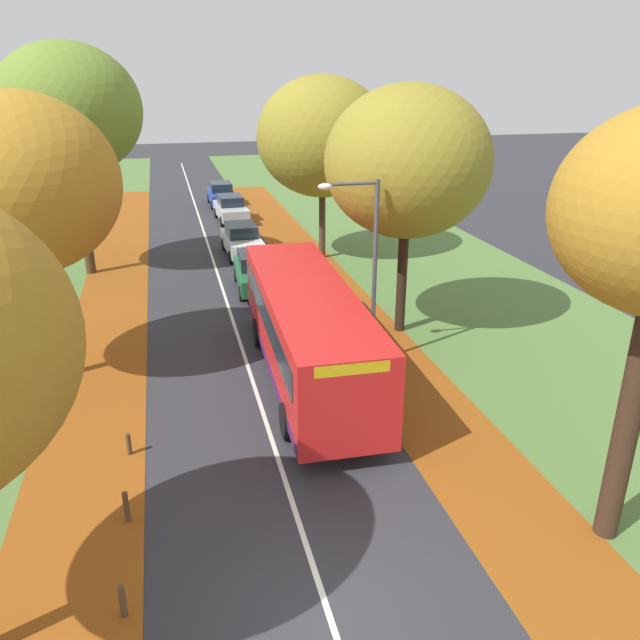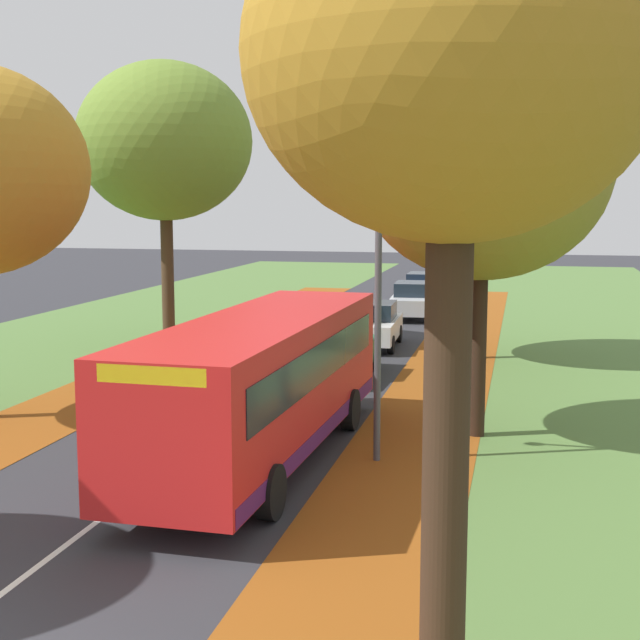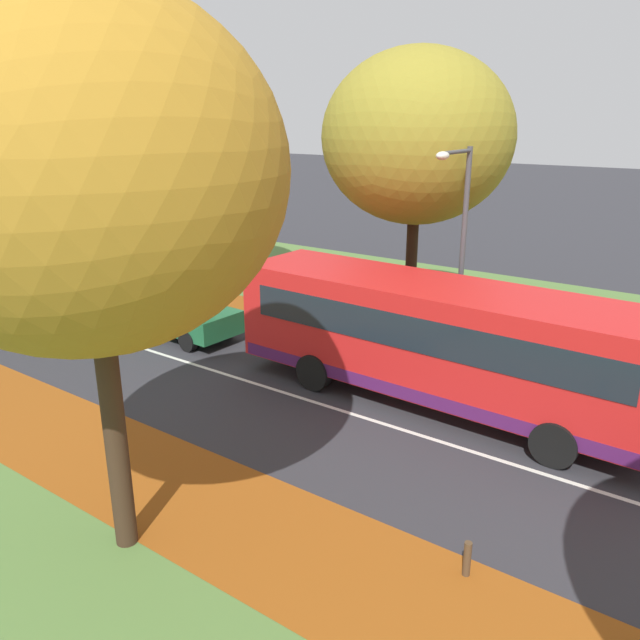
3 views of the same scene
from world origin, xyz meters
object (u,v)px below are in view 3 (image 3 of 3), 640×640
(tree_right_mid, at_px, (172,135))
(tree_right_near, at_px, (417,138))
(car_white_following, at_px, (75,284))
(tree_left_near, at_px, (85,171))
(bus, at_px, (440,338))
(streetlamp_right, at_px, (459,238))
(car_green_lead, at_px, (178,311))
(bollard_fourth, at_px, (467,559))

(tree_right_mid, bearing_deg, tree_right_near, -87.79)
(tree_right_near, xyz_separation_m, car_white_following, (-4.31, 11.56, -5.29))
(tree_right_near, height_order, car_white_following, tree_right_near)
(tree_left_near, relative_size, car_white_following, 2.01)
(tree_right_near, bearing_deg, car_white_following, 110.46)
(bus, height_order, car_white_following, bus)
(tree_right_near, relative_size, streetlamp_right, 1.44)
(tree_left_near, distance_m, car_green_lead, 11.53)
(bollard_fourth, height_order, car_green_lead, car_green_lead)
(tree_left_near, height_order, car_green_lead, tree_left_near)
(bollard_fourth, height_order, bus, bus)
(bollard_fourth, height_order, streetlamp_right, streetlamp_right)
(tree_right_mid, distance_m, streetlamp_right, 12.86)
(tree_left_near, relative_size, bus, 0.82)
(car_green_lead, xyz_separation_m, car_white_following, (0.10, 5.63, 0.00))
(car_white_following, bearing_deg, streetlamp_right, -81.55)
(tree_right_near, xyz_separation_m, bollard_fourth, (-9.48, -5.98, -5.80))
(bus, bearing_deg, tree_left_near, 166.21)
(bollard_fourth, distance_m, car_white_following, 18.28)
(bollard_fourth, height_order, car_white_following, car_white_following)
(bus, height_order, car_green_lead, bus)
(streetlamp_right, bearing_deg, bus, -164.97)
(streetlamp_right, relative_size, bus, 0.57)
(streetlamp_right, bearing_deg, tree_right_near, 47.57)
(streetlamp_right, xyz_separation_m, car_white_following, (-2.08, 14.00, -2.92))
(bollard_fourth, distance_m, bus, 6.25)
(car_green_lead, bearing_deg, tree_right_near, -53.28)
(tree_right_near, distance_m, car_green_lead, 9.08)
(tree_left_near, distance_m, tree_right_mid, 16.08)
(bollard_fourth, bearing_deg, streetlamp_right, 25.99)
(tree_left_near, distance_m, car_white_following, 15.65)
(bollard_fourth, bearing_deg, tree_left_near, 116.97)
(streetlamp_right, bearing_deg, bollard_fourth, -154.01)
(bus, xyz_separation_m, car_green_lead, (-0.23, 8.89, -0.89))
(tree_right_mid, distance_m, car_white_following, 6.67)
(tree_right_mid, bearing_deg, tree_left_near, -136.14)
(car_white_following, bearing_deg, tree_right_near, -69.54)
(bus, bearing_deg, streetlamp_right, 15.03)
(car_green_lead, relative_size, car_white_following, 1.00)
(bollard_fourth, bearing_deg, car_green_lead, 66.95)
(tree_right_mid, height_order, car_white_following, tree_right_mid)
(tree_left_near, xyz_separation_m, bus, (7.79, -1.91, -4.32))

